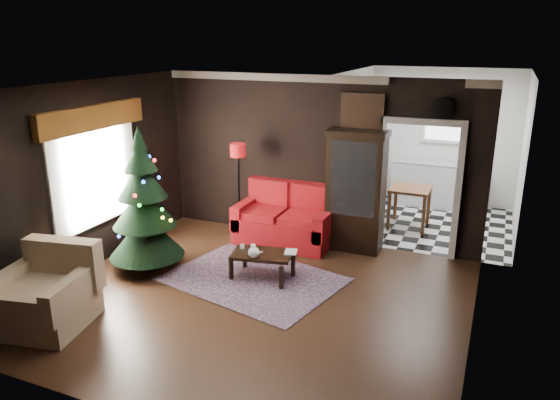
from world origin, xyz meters
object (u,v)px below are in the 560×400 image
at_px(floor_lamp, 239,192).
at_px(teapot, 254,252).
at_px(wall_clock, 442,108).
at_px(coffee_table, 262,265).
at_px(loveseat, 285,215).
at_px(christmas_tree, 143,203).
at_px(kitchen_table, 409,207).
at_px(curio_cabinet, 356,194).
at_px(armchair, 44,291).

relative_size(floor_lamp, teapot, 9.09).
distance_m(floor_lamp, wall_clock, 3.57).
distance_m(coffee_table, wall_clock, 3.53).
xyz_separation_m(loveseat, floor_lamp, (-0.84, -0.05, 0.33)).
xyz_separation_m(floor_lamp, christmas_tree, (-0.69, -1.71, 0.22)).
bearing_deg(wall_clock, loveseat, -170.34).
height_order(christmas_tree, kitchen_table, christmas_tree).
relative_size(floor_lamp, coffee_table, 1.96).
bearing_deg(coffee_table, christmas_tree, -168.36).
relative_size(loveseat, coffee_table, 1.98).
bearing_deg(kitchen_table, christmas_tree, -134.27).
distance_m(curio_cabinet, christmas_tree, 3.33).
bearing_deg(armchair, christmas_tree, 75.03).
bearing_deg(curio_cabinet, kitchen_table, 65.56).
xyz_separation_m(curio_cabinet, kitchen_table, (0.65, 1.43, -0.57)).
height_order(curio_cabinet, floor_lamp, curio_cabinet).
bearing_deg(teapot, armchair, -132.58).
bearing_deg(loveseat, kitchen_table, 42.51).
bearing_deg(wall_clock, armchair, -134.92).
relative_size(wall_clock, kitchen_table, 0.43).
bearing_deg(armchair, loveseat, 54.40).
height_order(coffee_table, teapot, teapot).
distance_m(loveseat, christmas_tree, 2.39).
bearing_deg(armchair, teapot, 36.40).
xyz_separation_m(curio_cabinet, coffee_table, (-0.92, -1.62, -0.74)).
height_order(armchair, teapot, armchair).
bearing_deg(kitchen_table, loveseat, -137.49).
height_order(loveseat, curio_cabinet, curio_cabinet).
height_order(loveseat, coffee_table, loveseat).
xyz_separation_m(loveseat, wall_clock, (2.35, 0.40, 1.88)).
bearing_deg(kitchen_table, armchair, -123.26).
bearing_deg(christmas_tree, armchair, -93.95).
bearing_deg(coffee_table, armchair, -130.33).
bearing_deg(armchair, coffee_table, 38.65).
height_order(loveseat, teapot, loveseat).
bearing_deg(christmas_tree, coffee_table, 11.64).
bearing_deg(teapot, kitchen_table, 63.72).
distance_m(floor_lamp, armchair, 3.68).
bearing_deg(floor_lamp, coffee_table, -51.78).
relative_size(christmas_tree, teapot, 11.43).
height_order(coffee_table, kitchen_table, kitchen_table).
distance_m(loveseat, armchair, 3.98).
distance_m(christmas_tree, teapot, 1.81).
distance_m(floor_lamp, kitchen_table, 3.17).
bearing_deg(floor_lamp, christmas_tree, -111.89).
distance_m(wall_clock, kitchen_table, 2.43).
xyz_separation_m(coffee_table, kitchen_table, (1.57, 3.05, 0.17)).
bearing_deg(curio_cabinet, armchair, -126.17).
bearing_deg(coffee_table, wall_clock, 40.29).
distance_m(loveseat, teapot, 1.62).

